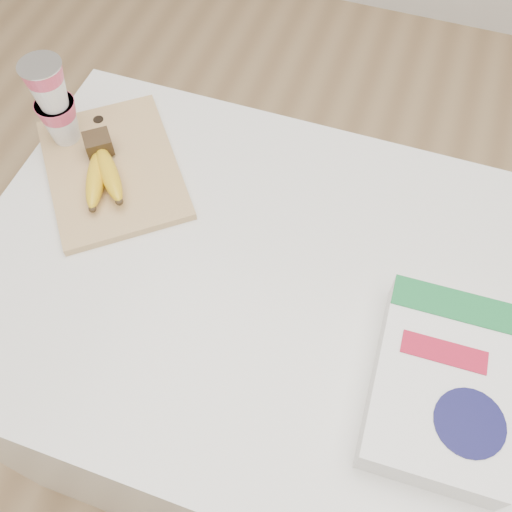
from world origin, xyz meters
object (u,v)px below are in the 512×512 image
(yogurt_stack, at_px, (53,101))
(cutting_board, at_px, (113,169))
(table, at_px, (280,374))
(bananas, at_px, (102,170))
(cereal_box, at_px, (442,384))

(yogurt_stack, bearing_deg, cutting_board, -17.69)
(yogurt_stack, bearing_deg, table, -18.09)
(cutting_board, distance_m, bananas, 0.04)
(table, distance_m, yogurt_stack, 0.74)
(cutting_board, bearing_deg, cereal_box, -57.91)
(bananas, xyz_separation_m, cereal_box, (0.64, -0.20, -0.00))
(table, distance_m, bananas, 0.60)
(table, bearing_deg, cutting_board, 161.80)
(table, distance_m, cutting_board, 0.58)
(yogurt_stack, distance_m, cereal_box, 0.80)
(bananas, relative_size, yogurt_stack, 1.01)
(cutting_board, xyz_separation_m, cereal_box, (0.64, -0.23, 0.02))
(table, xyz_separation_m, cutting_board, (-0.38, 0.13, 0.42))
(cutting_board, bearing_deg, bananas, -130.81)
(table, height_order, cutting_board, cutting_board)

